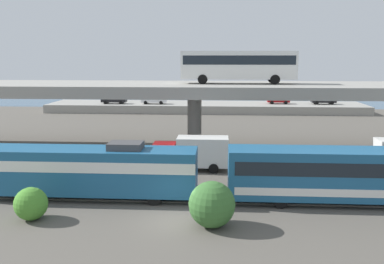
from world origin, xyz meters
TOP-DOWN VIEW (x-y plane):
  - ground_plane at (0.00, 0.00)m, footprint 260.00×260.00m
  - rail_strip_near at (0.00, 3.28)m, footprint 110.00×0.12m
  - rail_strip_far at (0.00, 4.72)m, footprint 110.00×0.12m
  - train_locomotive at (-7.34, 4.00)m, footprint 16.43×3.04m
  - train_coach_lead at (13.56, 4.00)m, footprint 20.38×3.04m
  - highway_overpass at (0.00, 20.00)m, footprint 96.00×11.31m
  - transit_bus_on_overpass at (4.62, 20.30)m, footprint 12.00×2.68m
  - service_truck_west at (0.33, 12.34)m, footprint 6.80×2.46m
  - pier_parking_lot at (0.00, 55.00)m, footprint 58.73×10.29m
  - parked_car_0 at (13.50, 54.88)m, footprint 4.08×1.90m
  - parked_car_1 at (-17.06, 52.96)m, footprint 4.63×1.83m
  - parked_car_2 at (21.71, 54.76)m, footprint 4.40×1.91m
  - parked_car_3 at (-9.50, 53.18)m, footprint 4.64×1.92m
  - harbor_water at (0.00, 78.00)m, footprint 140.00×36.00m
  - shrub_left at (-9.10, -0.45)m, footprint 2.10×2.10m
  - shrub_right at (2.32, -0.85)m, footprint 2.84×2.84m

SIDE VIEW (x-z plane):
  - ground_plane at x=0.00m, z-range 0.00..0.00m
  - harbor_water at x=0.00m, z-range 0.00..0.01m
  - rail_strip_near at x=0.00m, z-range 0.00..0.12m
  - rail_strip_far at x=0.00m, z-range 0.00..0.12m
  - pier_parking_lot at x=0.00m, z-range 0.00..1.50m
  - shrub_left at x=-9.10m, z-range 0.00..2.10m
  - shrub_right at x=2.32m, z-range 0.00..2.84m
  - service_truck_west at x=0.33m, z-range 0.12..3.16m
  - train_coach_lead at x=13.56m, z-range 0.24..4.10m
  - train_locomotive at x=-7.34m, z-range 0.10..4.28m
  - parked_car_0 at x=13.50m, z-range 1.52..3.02m
  - parked_car_2 at x=21.71m, z-range 1.53..3.03m
  - parked_car_1 at x=-17.06m, z-range 1.53..3.03m
  - parked_car_3 at x=-9.50m, z-range 1.53..3.03m
  - highway_overpass at x=0.00m, z-range 2.98..10.34m
  - transit_bus_on_overpass at x=4.62m, z-range 7.72..11.12m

